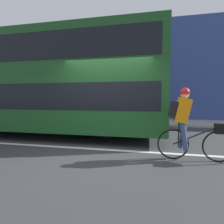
# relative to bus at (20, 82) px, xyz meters

# --- Properties ---
(ground_plane) EXTENTS (80.00, 80.00, 0.00)m
(ground_plane) POSITION_rel_bus_xyz_m (3.76, -1.72, -2.04)
(ground_plane) COLOR #38383A
(road_center_line) EXTENTS (50.00, 0.14, 0.01)m
(road_center_line) POSITION_rel_bus_xyz_m (3.76, -1.49, -2.03)
(road_center_line) COLOR silver
(road_center_line) RESTS_ON ground_plane
(sidewalk_curb) EXTENTS (60.00, 2.41, 0.10)m
(sidewalk_curb) POSITION_rel_bus_xyz_m (3.76, 4.15, -1.98)
(sidewalk_curb) COLOR #A8A399
(sidewalk_curb) RESTS_ON ground_plane
(building_facade) EXTENTS (60.00, 0.30, 6.29)m
(building_facade) POSITION_rel_bus_xyz_m (3.76, 5.51, 1.11)
(building_facade) COLOR #33478C
(building_facade) RESTS_ON ground_plane
(bus) EXTENTS (10.91, 2.53, 3.64)m
(bus) POSITION_rel_bus_xyz_m (0.00, 0.00, 0.00)
(bus) COLOR black
(bus) RESTS_ON ground_plane
(cyclist_on_bike) EXTENTS (1.66, 0.32, 1.64)m
(cyclist_on_bike) POSITION_rel_bus_xyz_m (5.79, -1.88, -1.16)
(cyclist_on_bike) COLOR black
(cyclist_on_bike) RESTS_ON ground_plane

